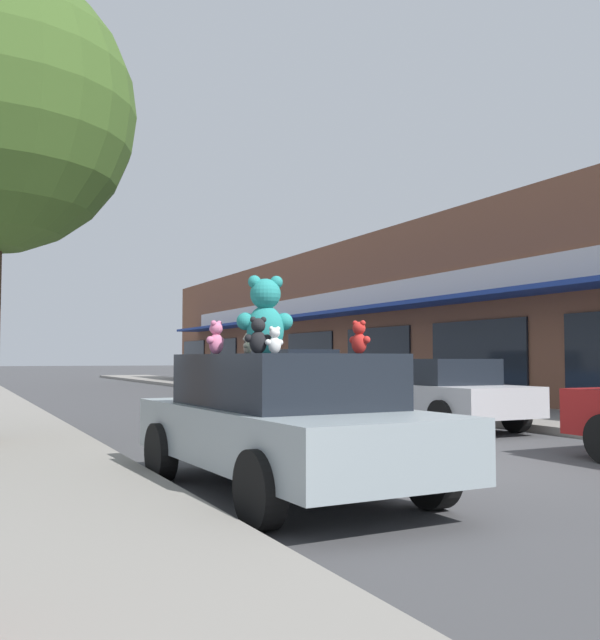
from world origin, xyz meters
name	(u,v)px	position (x,y,z in m)	size (l,w,h in m)	color
ground_plane	(455,466)	(0.00, 0.00, 0.00)	(260.00, 260.00, 0.00)	#424244
storefront_row	(493,322)	(14.44, 15.76, 2.86)	(15.81, 40.68, 5.72)	brown
plush_art_car	(283,419)	(-2.73, -0.73, 0.74)	(2.04, 4.22, 1.40)	#8C999E
teddy_bear_giant	(265,316)	(-2.78, -0.39, 1.80)	(0.63, 0.42, 0.83)	teal
teddy_bear_cream	(248,344)	(-2.83, -0.01, 1.51)	(0.15, 0.16, 0.23)	beige
teddy_bear_pink	(216,338)	(-3.18, 0.03, 1.57)	(0.27, 0.23, 0.37)	pink
teddy_bear_black	(258,336)	(-3.08, -0.91, 1.57)	(0.27, 0.19, 0.36)	black
teddy_bear_white	(275,341)	(-2.95, -1.01, 1.52)	(0.20, 0.12, 0.27)	white
teddy_bear_red	(359,338)	(-2.14, -1.25, 1.56)	(0.18, 0.25, 0.33)	red
parked_car_far_center	(435,391)	(2.72, 4.05, 0.72)	(1.88, 4.21, 1.35)	#B7B7BC
parked_car_far_right	(293,377)	(2.72, 10.50, 0.84)	(1.89, 4.27, 1.60)	#1E4793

